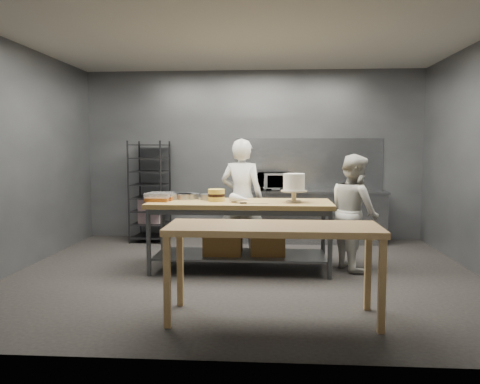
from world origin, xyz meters
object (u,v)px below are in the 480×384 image
object	(u,v)px
chef_right	(354,212)
speed_rack	(150,192)
frosted_cake_stand	(294,184)
work_table	(241,227)
microwave	(273,181)
chef_behind	(242,199)
near_counter	(273,234)
layer_cake	(216,195)

from	to	relation	value
chef_right	speed_rack	bearing A→B (deg)	44.58
frosted_cake_stand	work_table	bearing A→B (deg)	175.41
chef_right	microwave	size ratio (longest dim) A/B	2.85
chef_behind	frosted_cake_stand	xyz separation A→B (m)	(0.73, -0.77, 0.28)
near_counter	speed_rack	bearing A→B (deg)	120.32
chef_right	frosted_cake_stand	bearing A→B (deg)	87.97
speed_rack	chef_behind	size ratio (longest dim) A/B	0.99
chef_right	microwave	distance (m)	2.11
work_table	chef_behind	xyz separation A→B (m)	(-0.03, 0.72, 0.31)
near_counter	layer_cake	world-z (taller)	layer_cake
chef_behind	layer_cake	world-z (taller)	chef_behind
chef_right	frosted_cake_stand	size ratio (longest dim) A/B	4.13
near_counter	speed_rack	xyz separation A→B (m)	(-2.14, 3.66, 0.04)
chef_right	frosted_cake_stand	world-z (taller)	chef_right
work_table	layer_cake	bearing A→B (deg)	177.00
work_table	chef_behind	size ratio (longest dim) A/B	1.36
chef_right	layer_cake	xyz separation A→B (m)	(-1.84, -0.15, 0.23)
near_counter	layer_cake	bearing A→B (deg)	112.66
work_table	speed_rack	distance (m)	2.56
chef_behind	frosted_cake_stand	distance (m)	1.10
microwave	work_table	bearing A→B (deg)	-102.44
near_counter	frosted_cake_stand	xyz separation A→B (m)	(0.27, 1.72, 0.35)
work_table	speed_rack	bearing A→B (deg)	132.46
speed_rack	frosted_cake_stand	size ratio (longest dim) A/B	4.67
chef_right	layer_cake	distance (m)	1.86
chef_behind	chef_right	xyz separation A→B (m)	(1.55, -0.55, -0.11)
near_counter	frosted_cake_stand	distance (m)	1.78
speed_rack	frosted_cake_stand	world-z (taller)	speed_rack
near_counter	microwave	distance (m)	3.75
microwave	frosted_cake_stand	distance (m)	2.03
chef_behind	layer_cake	xyz separation A→B (m)	(-0.30, -0.70, 0.12)
chef_behind	layer_cake	bearing A→B (deg)	81.82
chef_right	frosted_cake_stand	xyz separation A→B (m)	(-0.82, -0.23, 0.39)
chef_behind	speed_rack	bearing A→B (deg)	-19.92
chef_right	microwave	bearing A→B (deg)	13.56
near_counter	work_table	bearing A→B (deg)	103.28
microwave	layer_cake	world-z (taller)	microwave
near_counter	chef_right	world-z (taller)	chef_right
chef_behind	layer_cake	distance (m)	0.77
microwave	layer_cake	size ratio (longest dim) A/B	2.42
near_counter	microwave	xyz separation A→B (m)	(0.01, 3.74, 0.24)
near_counter	speed_rack	distance (m)	4.24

